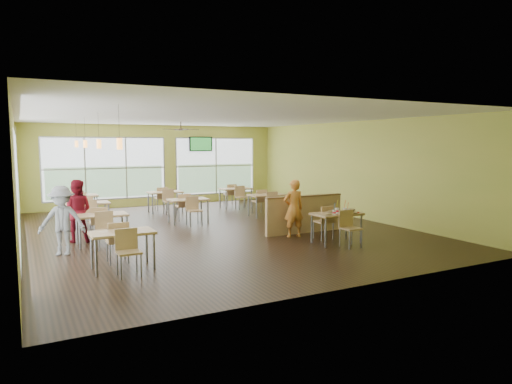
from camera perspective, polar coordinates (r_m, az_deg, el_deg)
room at (r=12.98m, az=-5.13°, el=2.25°), size 12.00×12.04×3.20m
window_bays at (r=15.25m, az=-18.86°, el=2.04°), size 9.24×10.24×2.38m
main_table at (r=11.48m, az=10.05°, el=-3.18°), size 1.22×1.52×0.87m
half_wall_divider at (r=12.66m, az=6.04°, el=-2.76°), size 2.40×0.14×1.04m
dining_tables at (r=14.34m, az=-11.60°, el=-1.39°), size 6.92×8.72×0.87m
pendant_lights at (r=12.77m, az=-19.83°, el=5.69°), size 0.11×7.31×0.86m
ceiling_fan at (r=15.77m, az=-9.37°, el=7.74°), size 1.25×1.25×0.29m
tv_backwall at (r=19.10m, az=-6.91°, el=5.97°), size 1.00×0.07×0.60m
man_plaid at (r=12.05m, az=4.73°, el=-2.05°), size 0.60×0.43×1.52m
patron_maroon at (r=12.24m, az=-21.51°, el=-2.21°), size 0.92×0.81×1.57m
patron_grey at (r=10.93m, az=-23.10°, el=-3.30°), size 1.12×0.85×1.54m
cup_blue at (r=11.11m, az=9.76°, el=-2.51°), size 0.09×0.09×0.33m
cup_yellow at (r=11.30m, az=10.11°, el=-2.32°), size 0.11×0.11×0.38m
cup_red_near at (r=11.43m, az=11.03°, el=-2.28°), size 0.10×0.10×0.35m
cup_red_far at (r=11.45m, az=11.40°, el=-2.32°), size 0.08×0.08×0.29m
food_basket at (r=11.77m, az=11.66°, el=-2.22°), size 0.27×0.27×0.06m
ketchup_cup at (r=11.56m, az=12.65°, el=-2.50°), size 0.06×0.06×0.03m
wrapper_left at (r=11.09m, az=9.12°, el=-2.75°), size 0.19×0.18×0.04m
wrapper_mid at (r=11.59m, az=9.41°, el=-2.37°), size 0.24×0.23×0.05m
wrapper_right at (r=11.42m, az=12.20°, el=-2.57°), size 0.16×0.14×0.04m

